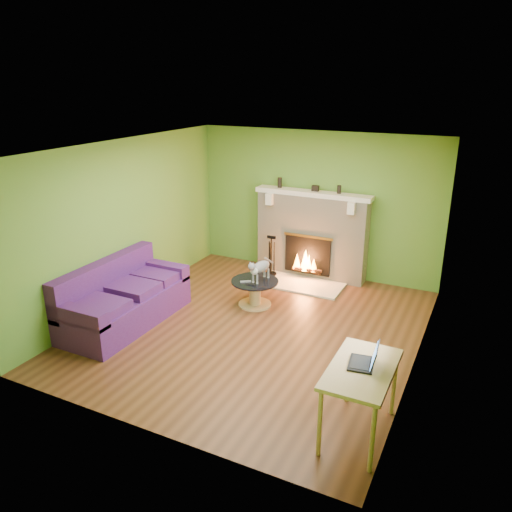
{
  "coord_description": "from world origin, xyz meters",
  "views": [
    {
      "loc": [
        2.88,
        -5.83,
        3.46
      ],
      "look_at": [
        -0.18,
        0.4,
        0.96
      ],
      "focal_mm": 35.0,
      "sensor_mm": 36.0,
      "label": 1
    }
  ],
  "objects_px": {
    "sofa": "(123,300)",
    "desk": "(361,376)",
    "cat": "(261,269)",
    "coffee_table": "(255,291)"
  },
  "relations": [
    {
      "from": "coffee_table",
      "to": "sofa",
      "type": "bearing_deg",
      "value": -137.78
    },
    {
      "from": "coffee_table",
      "to": "desk",
      "type": "relative_size",
      "value": 0.72
    },
    {
      "from": "sofa",
      "to": "cat",
      "type": "height_order",
      "value": "sofa"
    },
    {
      "from": "cat",
      "to": "desk",
      "type": "bearing_deg",
      "value": -36.03
    },
    {
      "from": "desk",
      "to": "cat",
      "type": "distance_m",
      "value": 3.22
    },
    {
      "from": "desk",
      "to": "cat",
      "type": "bearing_deg",
      "value": 133.6
    },
    {
      "from": "sofa",
      "to": "desk",
      "type": "relative_size",
      "value": 1.95
    },
    {
      "from": "desk",
      "to": "sofa",
      "type": "bearing_deg",
      "value": 166.58
    },
    {
      "from": "sofa",
      "to": "coffee_table",
      "type": "xyz_separation_m",
      "value": [
        1.51,
        1.37,
        -0.11
      ]
    },
    {
      "from": "sofa",
      "to": "desk",
      "type": "xyz_separation_m",
      "value": [
        3.81,
        -0.91,
        0.33
      ]
    }
  ]
}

